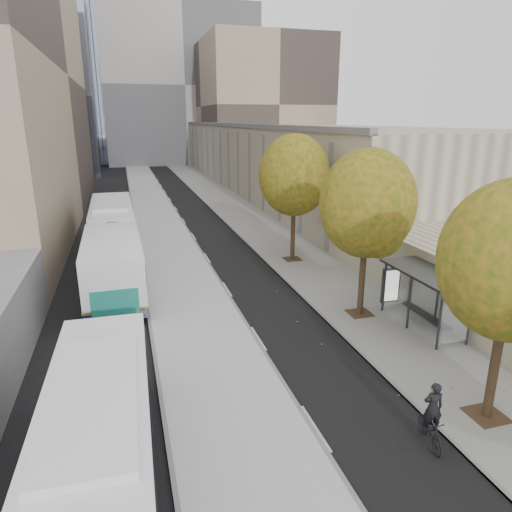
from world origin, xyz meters
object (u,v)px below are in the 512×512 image
object	(u,v)px
distant_car	(112,207)
bus_shelter	(430,281)
cyclist	(431,422)
bus_far	(113,238)

from	to	relation	value
distant_car	bus_shelter	bearing A→B (deg)	-73.30
bus_shelter	distant_car	world-z (taller)	bus_shelter
bus_shelter	cyclist	world-z (taller)	bus_shelter
bus_far	bus_shelter	bearing A→B (deg)	-45.85
bus_shelter	cyclist	size ratio (longest dim) A/B	2.25
bus_far	cyclist	distance (m)	21.45
bus_shelter	distant_car	bearing A→B (deg)	114.06
distant_car	bus_far	bearing A→B (deg)	-96.10
cyclist	bus_far	bearing A→B (deg)	126.32
cyclist	distant_car	xyz separation A→B (m)	(-9.00, 36.78, -0.08)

